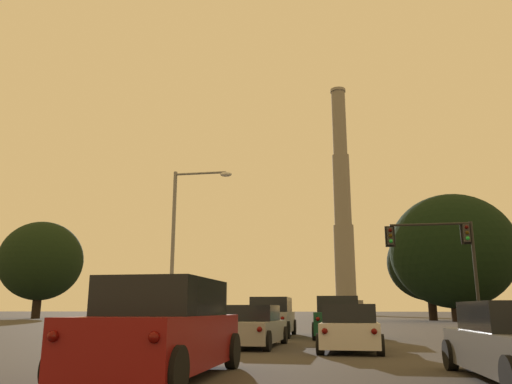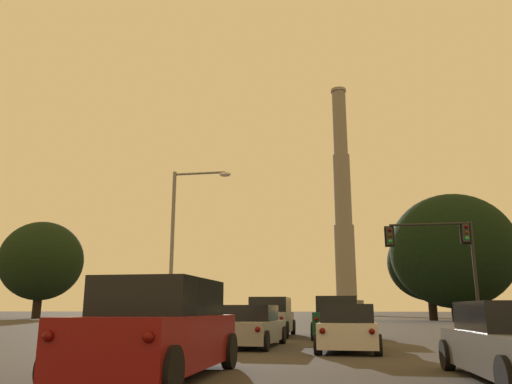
% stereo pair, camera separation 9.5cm
% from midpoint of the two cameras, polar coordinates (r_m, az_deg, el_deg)
% --- Properties ---
extents(suv_left_lane_third, '(2.13, 4.92, 1.86)m').
position_cam_midpoint_polar(suv_left_lane_third, '(10.05, -10.74, -15.21)').
color(suv_left_lane_third, maroon).
rests_on(suv_left_lane_third, ground_plane).
extents(suv_center_lane_front, '(2.23, 4.95, 1.86)m').
position_cam_midpoint_polar(suv_center_lane_front, '(23.80, 9.47, -14.01)').
color(suv_center_lane_front, '#0F3823').
rests_on(suv_center_lane_front, ground_plane).
extents(hatchback_center_lane_second, '(1.99, 4.14, 1.44)m').
position_cam_midpoint_polar(hatchback_center_lane_second, '(16.56, 10.64, -15.17)').
color(hatchback_center_lane_second, silver).
rests_on(hatchback_center_lane_second, ground_plane).
extents(sedan_left_lane_second, '(2.09, 4.74, 1.43)m').
position_cam_midpoint_polar(sedan_left_lane_second, '(18.27, -0.50, -15.18)').
color(sedan_left_lane_second, gray).
rests_on(sedan_left_lane_second, ground_plane).
extents(suv_left_lane_front, '(2.19, 4.94, 1.86)m').
position_cam_midpoint_polar(suv_left_lane_front, '(25.28, 1.80, -14.12)').
color(suv_left_lane_front, gray).
rests_on(suv_left_lane_front, ground_plane).
extents(traffic_light_overhead_right, '(5.06, 0.50, 6.25)m').
position_cam_midpoint_polar(traffic_light_overhead_right, '(31.00, 20.73, -5.96)').
color(traffic_light_overhead_right, black).
rests_on(traffic_light_overhead_right, ground_plane).
extents(street_lamp, '(3.29, 0.36, 8.70)m').
position_cam_midpoint_polar(street_lamp, '(27.15, -8.41, -4.52)').
color(street_lamp, slate).
rests_on(street_lamp, ground_plane).
extents(smokestack, '(7.36, 7.36, 54.26)m').
position_cam_midpoint_polar(smokestack, '(117.72, 10.01, -3.30)').
color(smokestack, slate).
rests_on(smokestack, ground_plane).
extents(treeline_center_left, '(12.09, 10.88, 13.91)m').
position_cam_midpoint_polar(treeline_center_left, '(79.81, -23.29, -7.23)').
color(treeline_center_left, black).
rests_on(treeline_center_left, ground_plane).
extents(treeline_right_mid, '(13.36, 12.03, 13.70)m').
position_cam_midpoint_polar(treeline_right_mid, '(58.61, 21.60, -6.24)').
color(treeline_right_mid, black).
rests_on(treeline_right_mid, ground_plane).
extents(treeline_center_right, '(9.88, 8.89, 11.33)m').
position_cam_midpoint_polar(treeline_center_right, '(64.06, 19.23, -7.63)').
color(treeline_center_right, black).
rests_on(treeline_center_right, ground_plane).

